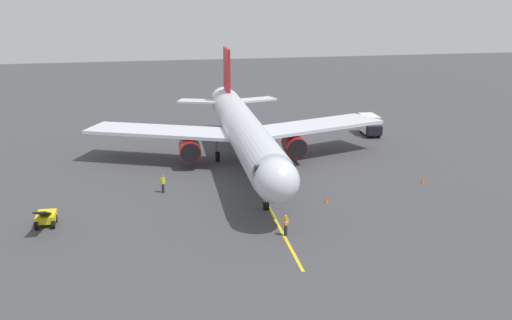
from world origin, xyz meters
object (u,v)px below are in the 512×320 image
at_px(box_truck_near_nose, 370,125).
at_px(safety_cone_nose_right, 326,200).
at_px(airplane, 244,131).
at_px(ground_crew_marshaller, 286,225).
at_px(belt_loader_portside, 46,217).
at_px(safety_cone_nose_left, 423,180).
at_px(ground_crew_wing_walker, 163,184).

relative_size(box_truck_near_nose, safety_cone_nose_right, 8.60).
distance_m(airplane, box_truck_near_nose, 22.59).
bearing_deg(airplane, ground_crew_marshaller, 88.12).
bearing_deg(safety_cone_nose_right, belt_loader_portside, 0.72).
relative_size(ground_crew_marshaller, safety_cone_nose_left, 3.11).
xyz_separation_m(ground_crew_wing_walker, belt_loader_portside, (9.93, 6.35, -0.17)).
height_order(ground_crew_marshaller, belt_loader_portside, belt_loader_portside).
height_order(belt_loader_portside, safety_cone_nose_left, belt_loader_portside).
distance_m(ground_crew_marshaller, box_truck_near_nose, 37.02).
xyz_separation_m(box_truck_near_nose, safety_cone_nose_left, (3.01, 20.79, -1.11)).
bearing_deg(belt_loader_portside, airplane, -144.91).
bearing_deg(ground_crew_marshaller, ground_crew_wing_walker, -55.88).
bearing_deg(belt_loader_portside, safety_cone_nose_left, -173.65).
bearing_deg(belt_loader_portside, box_truck_near_nose, -147.32).
bearing_deg(safety_cone_nose_right, ground_crew_marshaller, 49.82).
bearing_deg(safety_cone_nose_left, airplane, -30.15).
height_order(ground_crew_marshaller, box_truck_near_nose, box_truck_near_nose).
xyz_separation_m(box_truck_near_nose, safety_cone_nose_right, (14.43, 24.45, -1.11)).
height_order(airplane, box_truck_near_nose, airplane).
bearing_deg(ground_crew_wing_walker, ground_crew_marshaller, 124.12).
bearing_deg(ground_crew_wing_walker, box_truck_near_nose, -147.30).
bearing_deg(belt_loader_portside, safety_cone_nose_right, -179.28).
height_order(box_truck_near_nose, safety_cone_nose_right, box_truck_near_nose).
bearing_deg(safety_cone_nose_right, safety_cone_nose_left, -162.24).
bearing_deg(box_truck_near_nose, safety_cone_nose_left, 81.75).
xyz_separation_m(ground_crew_marshaller, safety_cone_nose_left, (-17.04, -10.32, -0.61)).
height_order(ground_crew_marshaller, safety_cone_nose_right, ground_crew_marshaller).
distance_m(ground_crew_wing_walker, safety_cone_nose_left, 25.77).
distance_m(ground_crew_wing_walker, safety_cone_nose_right, 15.48).
distance_m(safety_cone_nose_left, safety_cone_nose_right, 11.98).
relative_size(ground_crew_marshaller, safety_cone_nose_right, 3.11).
bearing_deg(ground_crew_marshaller, airplane, -91.88).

